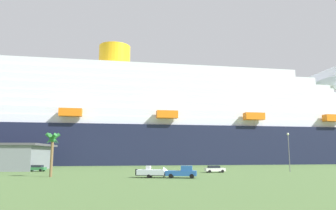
% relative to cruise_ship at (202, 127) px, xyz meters
% --- Properties ---
extents(ground_plane, '(600.00, 600.00, 0.00)m').
position_rel_cruise_ship_xyz_m(ground_plane, '(-25.91, -40.32, -16.14)').
color(ground_plane, '#4C6B38').
extents(cruise_ship, '(299.86, 53.74, 60.88)m').
position_rel_cruise_ship_xyz_m(cruise_ship, '(0.00, 0.00, 0.00)').
color(cruise_ship, '#191E38').
rests_on(cruise_ship, ground_plane).
extents(pickup_truck, '(5.91, 3.28, 2.20)m').
position_rel_cruise_ship_xyz_m(pickup_truck, '(-22.26, -80.82, -15.09)').
color(pickup_truck, '#2659A5').
rests_on(pickup_truck, ground_plane).
extents(small_boat_on_trailer, '(7.05, 3.35, 2.15)m').
position_rel_cruise_ship_xyz_m(small_boat_on_trailer, '(-27.22, -79.63, -15.17)').
color(small_boat_on_trailer, '#595960').
rests_on(small_boat_on_trailer, ground_plane).
extents(palm_tree, '(3.14, 3.10, 8.45)m').
position_rel_cruise_ship_xyz_m(palm_tree, '(-46.81, -75.08, -9.53)').
color(palm_tree, brown).
rests_on(palm_tree, ground_plane).
extents(street_lamp, '(0.56, 0.56, 9.43)m').
position_rel_cruise_ship_xyz_m(street_lamp, '(6.79, -64.61, -10.13)').
color(street_lamp, slate).
rests_on(street_lamp, ground_plane).
extents(parked_car_white_van, '(4.78, 2.35, 1.58)m').
position_rel_cruise_ship_xyz_m(parked_car_white_van, '(-12.12, -65.17, -15.30)').
color(parked_car_white_van, white).
rests_on(parked_car_white_van, ground_plane).
extents(parked_car_green_wagon, '(4.77, 2.63, 1.58)m').
position_rel_cruise_ship_xyz_m(parked_car_green_wagon, '(-54.86, -55.68, -15.30)').
color(parked_car_green_wagon, '#2D723F').
rests_on(parked_car_green_wagon, ground_plane).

